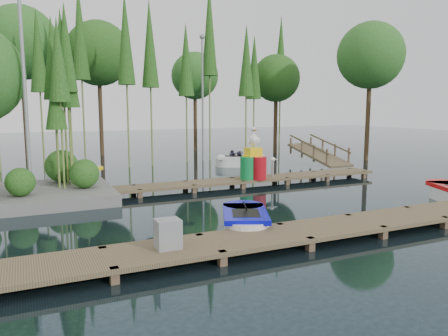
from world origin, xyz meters
name	(u,v)px	position (x,y,z in m)	size (l,w,h in m)	color
ground_plane	(217,204)	(0.00, 0.00, 0.00)	(90.00, 90.00, 0.00)	#1C2D34
near_dock	(294,233)	(0.00, -4.50, 0.23)	(18.00, 1.50, 0.50)	brown
far_dock	(214,183)	(1.00, 2.50, 0.23)	(15.00, 1.20, 0.50)	brown
tree_screen	(95,48)	(-2.04, 10.60, 6.12)	(34.42, 18.53, 10.31)	#422F1C
lamp_island	(24,71)	(-5.50, 2.50, 4.26)	(0.30, 0.30, 7.25)	gray
lamp_rear	(202,87)	(4.00, 11.00, 4.26)	(0.30, 0.30, 7.25)	gray
ramp	(319,154)	(9.00, 6.50, 0.59)	(1.50, 3.94, 1.49)	brown
boat_blue	(245,221)	(-0.57, -3.10, 0.24)	(2.00, 2.69, 0.83)	white
boat_yellow_far	(73,174)	(-3.75, 6.90, 0.26)	(2.57, 1.45, 1.22)	white
boat_white_far	(238,161)	(4.71, 7.77, 0.28)	(2.88, 2.19, 1.24)	white
utility_cabinet	(168,234)	(-3.08, -4.50, 0.60)	(0.50, 0.42, 0.61)	gray
yellow_barrel	(250,167)	(2.56, 2.50, 0.77)	(0.62, 0.62, 0.93)	yellow
drum_cluster	(254,164)	(2.69, 2.34, 0.91)	(1.20, 1.10, 2.07)	#0E7E39
seagull_post	(273,163)	(3.64, 2.50, 0.85)	(0.51, 0.27, 0.81)	gray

